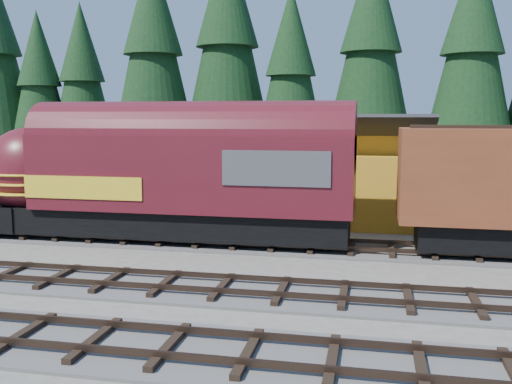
% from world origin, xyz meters
% --- Properties ---
extents(ground, '(120.00, 120.00, 0.00)m').
position_xyz_m(ground, '(0.00, 0.00, 0.00)').
color(ground, '#6B665B').
rests_on(ground, ground).
extents(track_spur, '(32.00, 3.20, 0.33)m').
position_xyz_m(track_spur, '(-10.00, 18.00, 0.06)').
color(track_spur, '#4C4947').
rests_on(track_spur, ground).
extents(depot, '(12.80, 7.00, 5.30)m').
position_xyz_m(depot, '(-0.00, 10.50, 2.96)').
color(depot, orange).
rests_on(depot, ground).
extents(conifer_backdrop, '(79.76, 23.35, 17.10)m').
position_xyz_m(conifer_backdrop, '(4.66, 26.01, 10.28)').
color(conifer_backdrop, black).
rests_on(conifer_backdrop, ground).
extents(locomotive, '(16.09, 3.20, 4.37)m').
position_xyz_m(locomotive, '(-5.15, 4.00, 2.56)').
color(locomotive, black).
rests_on(locomotive, ground).
extents(caboose, '(9.22, 2.67, 4.80)m').
position_xyz_m(caboose, '(-14.55, 18.00, 2.41)').
color(caboose, black).
rests_on(caboose, ground).
extents(pickup_truck_a, '(7.26, 4.60, 1.87)m').
position_xyz_m(pickup_truck_a, '(-7.58, 9.89, 0.93)').
color(pickup_truck_a, black).
rests_on(pickup_truck_a, ground).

